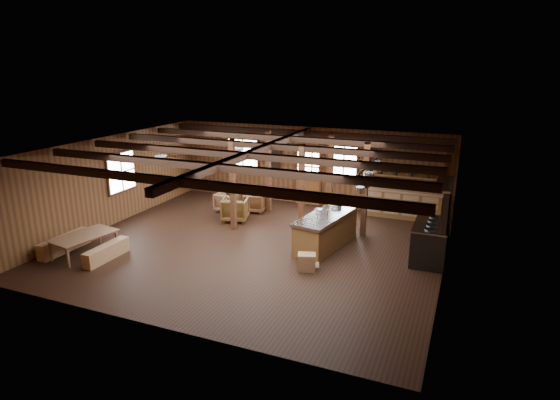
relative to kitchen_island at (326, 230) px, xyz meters
The scene contains 22 objects.
room 2.18m from the kitchen_island, 157.27° to the right, with size 10.04×9.04×2.84m.
ceiling_joists 2.92m from the kitchen_island, 162.16° to the right, with size 9.80×8.82×0.18m.
timber_posts 2.07m from the kitchen_island, 134.72° to the left, with size 3.95×2.35×2.80m.
back_door 4.13m from the kitchen_island, 116.32° to the left, with size 1.02×0.08×2.15m.
window_back_left 5.87m from the kitchen_island, 140.12° to the left, with size 1.32×0.06×1.32m.
window_back_right 3.90m from the kitchen_island, 98.06° to the left, with size 1.02×0.06×1.32m.
window_left 6.88m from the kitchen_island, behind, with size 0.14×1.24×1.32m.
notice_boards 5.10m from the kitchen_island, 131.98° to the left, with size 1.08×0.03×0.90m.
back_counter 3.79m from the kitchen_island, 65.38° to the left, with size 2.55×0.60×2.45m.
pendant_lamps 4.45m from the kitchen_island, behind, with size 1.86×2.36×0.66m.
pot_rack 2.25m from the kitchen_island, 19.26° to the right, with size 0.37×3.00×0.42m.
kitchen_island is the anchor object (origin of this frame).
step_stool 1.73m from the kitchen_island, 88.81° to the right, with size 0.49×0.35×0.43m, color #9B6846.
commercial_range 2.83m from the kitchen_island, ahead, with size 0.87×1.70×2.10m.
dining_table 6.50m from the kitchen_island, 151.77° to the right, with size 1.63×0.91×0.57m, color brown.
bench_wall 7.17m from the kitchen_island, 154.61° to the right, with size 0.30×1.60×0.44m, color #9B6846.
bench_aisle 5.89m from the kitchen_island, 148.53° to the right, with size 0.27×1.46×0.40m, color #9B6846.
armchair_a 3.55m from the kitchen_island, 163.09° to the left, with size 0.81×0.84×0.76m, color brown.
armchair_b 3.87m from the kitchen_island, 146.24° to the left, with size 0.70×0.72×0.65m, color brown.
armchair_c 4.50m from the kitchen_island, 156.17° to the left, with size 0.70×0.72×0.66m, color brown.
counter_pot 1.11m from the kitchen_island, 88.44° to the left, with size 0.29×0.29×0.18m, color silver.
bowl 0.61m from the kitchen_island, 142.18° to the left, with size 0.23×0.23×0.06m, color silver.
Camera 1 is at (5.32, -11.04, 4.95)m, focal length 30.00 mm.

